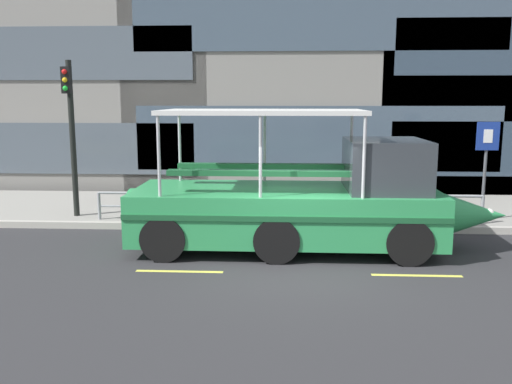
% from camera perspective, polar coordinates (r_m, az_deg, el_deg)
% --- Properties ---
extents(ground_plane, '(120.00, 120.00, 0.00)m').
position_cam_1_polar(ground_plane, '(11.60, 4.25, -7.79)').
color(ground_plane, '#2B2B2D').
extents(sidewalk, '(32.00, 4.80, 0.18)m').
position_cam_1_polar(sidewalk, '(17.00, 3.90, -1.80)').
color(sidewalk, gray).
rests_on(sidewalk, ground_plane).
extents(curb_edge, '(32.00, 0.18, 0.18)m').
position_cam_1_polar(curb_edge, '(14.57, 4.03, -3.76)').
color(curb_edge, '#B2ADA3').
rests_on(curb_edge, ground_plane).
extents(lane_centreline, '(25.80, 0.12, 0.01)m').
position_cam_1_polar(lane_centreline, '(11.15, 4.29, -8.52)').
color(lane_centreline, '#DBD64C').
rests_on(lane_centreline, ground_plane).
extents(curb_guardrail, '(10.51, 0.09, 0.78)m').
position_cam_1_polar(curb_guardrail, '(14.77, 3.29, -1.12)').
color(curb_guardrail, gray).
rests_on(curb_guardrail, sidewalk).
extents(traffic_light_pole, '(0.24, 0.46, 4.36)m').
position_cam_1_polar(traffic_light_pole, '(16.06, -18.86, 6.82)').
color(traffic_light_pole, black).
rests_on(traffic_light_pole, sidewalk).
extents(parking_sign, '(0.60, 0.12, 2.70)m').
position_cam_1_polar(parking_sign, '(15.99, 23.02, 3.69)').
color(parking_sign, '#4C4F54').
rests_on(parking_sign, sidewalk).
extents(duck_tour_boat, '(8.76, 2.68, 3.25)m').
position_cam_1_polar(duck_tour_boat, '(12.71, 5.39, -1.17)').
color(duck_tour_boat, '#2D9351').
rests_on(duck_tour_boat, ground_plane).
extents(pedestrian_near_bow, '(0.22, 0.46, 1.61)m').
position_cam_1_polar(pedestrian_near_bow, '(16.37, 17.92, 1.06)').
color(pedestrian_near_bow, '#1E2338').
rests_on(pedestrian_near_bow, sidewalk).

